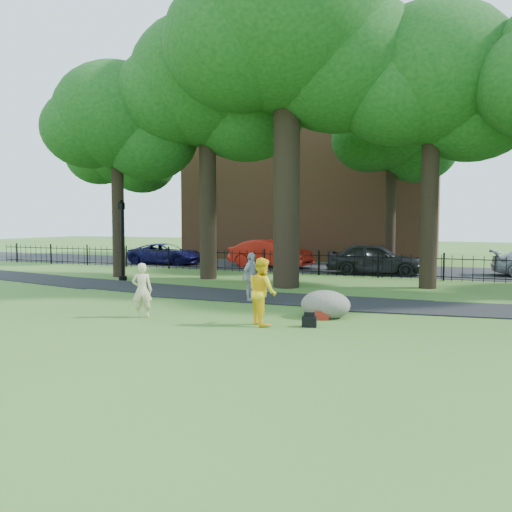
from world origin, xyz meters
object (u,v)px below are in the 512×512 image
at_px(big_tree, 291,39).
at_px(lamppost, 122,241).
at_px(red_sedan, 270,253).
at_px(boulder, 325,303).
at_px(man, 262,291).
at_px(woman, 142,290).

bearing_deg(big_tree, lamppost, -174.04).
xyz_separation_m(big_tree, red_sedan, (-4.02, 8.12, -9.32)).
relative_size(boulder, lamppost, 0.38).
relative_size(big_tree, man, 7.98).
bearing_deg(red_sedan, woman, -166.04).
distance_m(woman, lamppost, 9.48).
bearing_deg(lamppost, red_sedan, 64.39).
bearing_deg(woman, boulder, 175.15).
distance_m(big_tree, boulder, 11.77).
height_order(woman, boulder, woman).
relative_size(man, lamppost, 0.48).
bearing_deg(man, lamppost, 9.98).
height_order(man, boulder, man).
distance_m(woman, man, 3.60).
bearing_deg(red_sedan, big_tree, -147.73).
distance_m(big_tree, red_sedan, 13.00).
bearing_deg(lamppost, big_tree, 4.06).
xyz_separation_m(man, lamppost, (-9.78, 6.71, 0.94)).
xyz_separation_m(big_tree, man, (1.82, -7.54, -9.24)).
relative_size(woman, boulder, 1.10).
xyz_separation_m(woman, lamppost, (-6.20, 7.09, 1.06)).
xyz_separation_m(big_tree, boulder, (3.11, -5.87, -9.72)).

